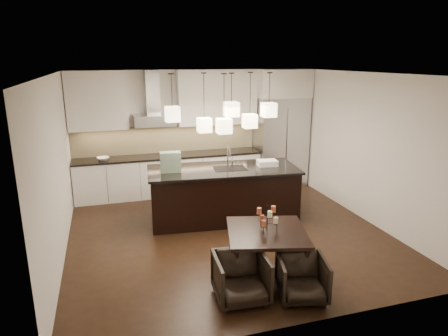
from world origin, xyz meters
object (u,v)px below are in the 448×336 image
object	(u,v)px
refrigerator	(280,142)
dining_table	(266,252)
island_body	(223,195)
armchair_left	(241,278)
armchair_right	(302,278)

from	to	relation	value
refrigerator	dining_table	distance (m)	4.44
refrigerator	island_body	bearing A→B (deg)	-138.75
dining_table	armchair_left	size ratio (longest dim) A/B	1.61
refrigerator	island_body	size ratio (longest dim) A/B	0.78
refrigerator	dining_table	size ratio (longest dim) A/B	1.94
island_body	armchair_right	world-z (taller)	island_body
armchair_right	dining_table	bearing A→B (deg)	119.08
dining_table	armchair_right	size ratio (longest dim) A/B	1.76
dining_table	armchair_right	distance (m)	0.76
refrigerator	armchair_left	world-z (taller)	refrigerator
island_body	armchair_right	xyz separation A→B (m)	(0.20, -2.90, -0.20)
armchair_left	dining_table	bearing A→B (deg)	46.92
dining_table	armchair_left	world-z (taller)	dining_table
dining_table	armchair_left	distance (m)	0.79
armchair_right	refrigerator	bearing A→B (deg)	83.09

